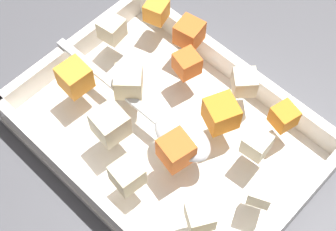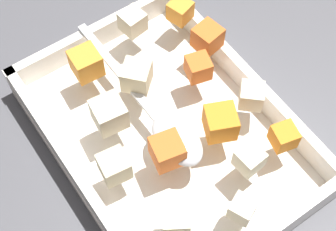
% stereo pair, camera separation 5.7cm
% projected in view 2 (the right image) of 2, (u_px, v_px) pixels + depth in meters
% --- Properties ---
extents(ground_plane, '(4.00, 4.00, 0.00)m').
position_uv_depth(ground_plane, '(173.00, 148.00, 0.62)').
color(ground_plane, '#4C4C51').
extents(baking_dish, '(0.34, 0.25, 0.05)m').
position_uv_depth(baking_dish, '(168.00, 134.00, 0.61)').
color(baking_dish, white).
rests_on(baking_dish, ground_plane).
extents(carrot_chunk_rim_edge, '(0.03, 0.03, 0.03)m').
position_uv_depth(carrot_chunk_rim_edge, '(86.00, 63.00, 0.60)').
color(carrot_chunk_rim_edge, orange).
rests_on(carrot_chunk_rim_edge, baking_dish).
extents(carrot_chunk_near_right, '(0.03, 0.03, 0.03)m').
position_uv_depth(carrot_chunk_near_right, '(198.00, 68.00, 0.60)').
color(carrot_chunk_near_right, orange).
rests_on(carrot_chunk_near_right, baking_dish).
extents(carrot_chunk_front_center, '(0.03, 0.03, 0.03)m').
position_uv_depth(carrot_chunk_front_center, '(284.00, 137.00, 0.55)').
color(carrot_chunk_front_center, orange).
rests_on(carrot_chunk_front_center, baking_dish).
extents(carrot_chunk_heap_side, '(0.03, 0.03, 0.03)m').
position_uv_depth(carrot_chunk_heap_side, '(207.00, 38.00, 0.62)').
color(carrot_chunk_heap_side, orange).
rests_on(carrot_chunk_heap_side, baking_dish).
extents(carrot_chunk_mid_right, '(0.03, 0.03, 0.03)m').
position_uv_depth(carrot_chunk_mid_right, '(180.00, 11.00, 0.64)').
color(carrot_chunk_mid_right, orange).
rests_on(carrot_chunk_mid_right, baking_dish).
extents(carrot_chunk_back_center, '(0.04, 0.04, 0.03)m').
position_uv_depth(carrot_chunk_back_center, '(220.00, 123.00, 0.56)').
color(carrot_chunk_back_center, orange).
rests_on(carrot_chunk_back_center, baking_dish).
extents(carrot_chunk_near_left, '(0.04, 0.04, 0.03)m').
position_uv_depth(carrot_chunk_near_left, '(167.00, 151.00, 0.54)').
color(carrot_chunk_near_left, orange).
rests_on(carrot_chunk_near_left, baking_dish).
extents(potato_chunk_corner_ne, '(0.04, 0.04, 0.03)m').
position_uv_depth(potato_chunk_corner_ne, '(176.00, 220.00, 0.51)').
color(potato_chunk_corner_ne, beige).
rests_on(potato_chunk_corner_ne, baking_dish).
extents(potato_chunk_far_right, '(0.03, 0.03, 0.03)m').
position_uv_depth(potato_chunk_far_right, '(114.00, 166.00, 0.53)').
color(potato_chunk_far_right, beige).
rests_on(potato_chunk_far_right, baking_dish).
extents(potato_chunk_center, '(0.04, 0.04, 0.03)m').
position_uv_depth(potato_chunk_center, '(138.00, 75.00, 0.59)').
color(potato_chunk_center, beige).
rests_on(potato_chunk_center, baking_dish).
extents(potato_chunk_near_spoon, '(0.03, 0.03, 0.03)m').
position_uv_depth(potato_chunk_near_spoon, '(249.00, 159.00, 0.54)').
color(potato_chunk_near_spoon, beige).
rests_on(potato_chunk_near_spoon, baking_dish).
extents(potato_chunk_corner_sw, '(0.04, 0.04, 0.03)m').
position_uv_depth(potato_chunk_corner_sw, '(109.00, 114.00, 0.56)').
color(potato_chunk_corner_sw, beige).
rests_on(potato_chunk_corner_sw, baking_dish).
extents(potato_chunk_corner_nw, '(0.03, 0.03, 0.03)m').
position_uv_depth(potato_chunk_corner_nw, '(133.00, 22.00, 0.63)').
color(potato_chunk_corner_nw, beige).
rests_on(potato_chunk_corner_nw, baking_dish).
extents(parsnip_chunk_mid_left, '(0.03, 0.03, 0.02)m').
position_uv_depth(parsnip_chunk_mid_left, '(242.00, 209.00, 0.51)').
color(parsnip_chunk_mid_left, beige).
rests_on(parsnip_chunk_mid_left, baking_dish).
extents(parsnip_chunk_heap_top, '(0.04, 0.04, 0.03)m').
position_uv_depth(parsnip_chunk_heap_top, '(251.00, 96.00, 0.58)').
color(parsnip_chunk_heap_top, beige).
rests_on(parsnip_chunk_heap_top, baking_dish).
extents(serving_spoon, '(0.24, 0.05, 0.02)m').
position_uv_depth(serving_spoon, '(170.00, 131.00, 0.56)').
color(serving_spoon, silver).
rests_on(serving_spoon, baking_dish).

